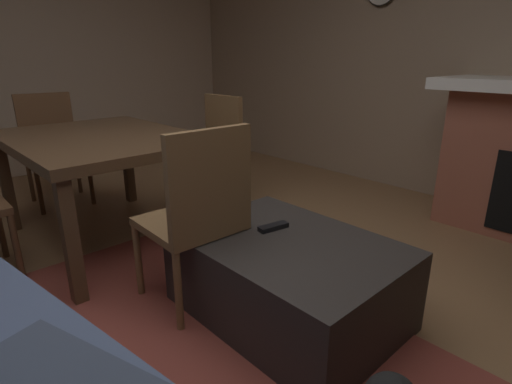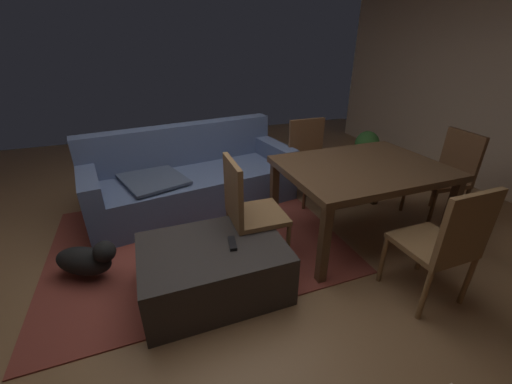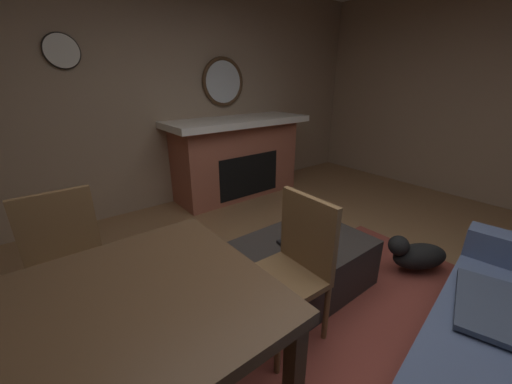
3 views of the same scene
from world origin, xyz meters
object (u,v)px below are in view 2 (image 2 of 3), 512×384
object	(u,v)px
dining_chair_north	(310,156)
small_dog	(87,259)
dining_chair_west	(247,207)
potted_plant	(367,146)
ottoman_coffee_table	(214,268)
dining_chair_south	(445,241)
couch	(191,179)
dining_chair_east	(448,171)
dining_table	(361,173)
tv_remote	(232,243)

from	to	relation	value
dining_chair_north	small_dog	xyz separation A→B (m)	(-2.36, -0.69, -0.34)
dining_chair_west	potted_plant	size ratio (longest dim) A/B	1.78
ottoman_coffee_table	dining_chair_south	xyz separation A→B (m)	(1.45, -0.66, 0.32)
couch	potted_plant	distance (m)	2.74
couch	dining_chair_west	xyz separation A→B (m)	(0.25, -1.21, 0.21)
dining_chair_west	potted_plant	distance (m)	2.93
couch	ottoman_coffee_table	world-z (taller)	couch
dining_chair_west	dining_chair_east	bearing A→B (deg)	-0.30
ottoman_coffee_table	dining_chair_east	world-z (taller)	dining_chair_east
couch	dining_chair_north	size ratio (longest dim) A/B	2.52
dining_chair_west	small_dog	xyz separation A→B (m)	(-1.26, 0.22, -0.34)
dining_chair_north	dining_chair_east	xyz separation A→B (m)	(1.09, -0.93, 0.00)
dining_chair_south	potted_plant	distance (m)	2.85
couch	dining_chair_east	xyz separation A→B (m)	(2.44, -1.22, 0.21)
couch	dining_table	world-z (taller)	couch
ottoman_coffee_table	potted_plant	world-z (taller)	potted_plant
couch	dining_table	distance (m)	1.84
dining_table	dining_chair_north	bearing A→B (deg)	89.97
tv_remote	dining_chair_east	xyz separation A→B (m)	(2.40, 0.28, 0.11)
tv_remote	dining_chair_west	distance (m)	0.38
dining_chair_east	dining_table	bearing A→B (deg)	179.54
tv_remote	dining_chair_south	xyz separation A→B (m)	(1.31, -0.62, 0.11)
dining_table	dining_chair_north	xyz separation A→B (m)	(0.00, 0.92, -0.14)
dining_chair_north	dining_chair_south	bearing A→B (deg)	-90.02
dining_chair_north	dining_chair_east	distance (m)	1.43
dining_chair_west	dining_chair_east	distance (m)	2.19
dining_chair_west	dining_chair_north	distance (m)	1.43
couch	potted_plant	bearing A→B (deg)	7.53
tv_remote	dining_chair_south	bearing A→B (deg)	-15.93
dining_chair_south	dining_table	bearing A→B (deg)	89.99
tv_remote	dining_chair_east	size ratio (longest dim) A/B	0.17
ottoman_coffee_table	dining_chair_east	size ratio (longest dim) A/B	1.12
dining_chair_west	dining_chair_north	size ratio (longest dim) A/B	1.00
dining_chair_north	tv_remote	bearing A→B (deg)	-137.21
dining_table	couch	bearing A→B (deg)	138.08
dining_chair_south	couch	bearing A→B (deg)	122.34
dining_table	dining_chair_west	xyz separation A→B (m)	(-1.10, 0.00, -0.14)
dining_chair_north	potted_plant	bearing A→B (deg)	25.41
tv_remote	dining_chair_north	distance (m)	1.79
couch	dining_chair_south	world-z (taller)	dining_chair_south
ottoman_coffee_table	potted_plant	distance (m)	3.36
couch	dining_chair_east	distance (m)	2.74
potted_plant	dining_chair_east	bearing A→B (deg)	-99.93
dining_table	dining_chair_south	world-z (taller)	dining_chair_south
tv_remote	dining_table	xyz separation A→B (m)	(1.31, 0.29, 0.25)
dining_table	dining_chair_west	size ratio (longest dim) A/B	1.51
dining_chair_west	dining_chair_north	bearing A→B (deg)	39.86
dining_chair_north	dining_table	bearing A→B (deg)	-90.03
small_dog	tv_remote	bearing A→B (deg)	-26.25
dining_chair_west	small_dog	distance (m)	1.32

